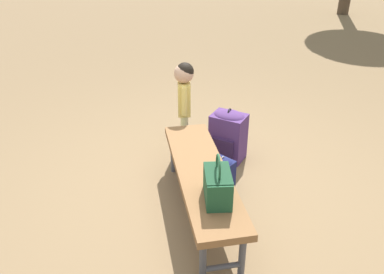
# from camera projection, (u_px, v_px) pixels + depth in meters

# --- Properties ---
(ground_plane) EXTENTS (40.00, 40.00, 0.00)m
(ground_plane) POSITION_uv_depth(u_px,v_px,m) (207.00, 187.00, 3.79)
(ground_plane) COLOR brown
(ground_plane) RESTS_ON ground
(park_bench) EXTENTS (1.61, 0.46, 0.45)m
(park_bench) POSITION_uv_depth(u_px,v_px,m) (202.00, 176.00, 3.26)
(park_bench) COLOR brown
(park_bench) RESTS_ON ground
(handbag) EXTENTS (0.35, 0.23, 0.37)m
(handbag) POSITION_uv_depth(u_px,v_px,m) (218.00, 185.00, 2.84)
(handbag) COLOR #1E4C2D
(handbag) RESTS_ON park_bench
(child_standing) EXTENTS (0.26, 0.20, 0.98)m
(child_standing) POSITION_uv_depth(u_px,v_px,m) (184.00, 93.00, 4.10)
(child_standing) COLOR #CCCC8C
(child_standing) RESTS_ON ground
(backpack_large) EXTENTS (0.41, 0.42, 0.57)m
(backpack_large) POSITION_uv_depth(u_px,v_px,m) (228.00, 134.00, 4.11)
(backpack_large) COLOR #4C2D66
(backpack_large) RESTS_ON ground
(backpack_small) EXTENTS (0.26, 0.25, 0.35)m
(backpack_small) POSITION_uv_depth(u_px,v_px,m) (222.00, 173.00, 3.69)
(backpack_small) COLOR #191E4C
(backpack_small) RESTS_ON ground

